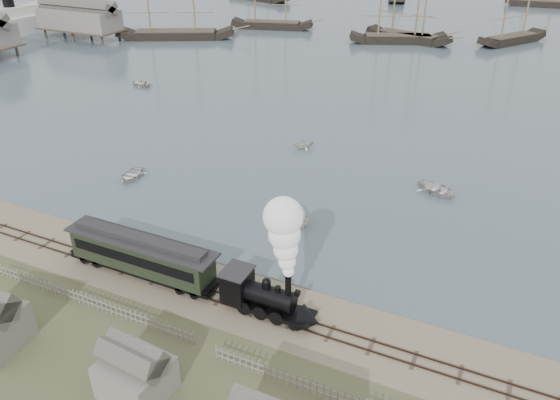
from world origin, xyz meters
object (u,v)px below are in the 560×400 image
at_px(passenger_coach, 142,254).
at_px(steamship, 9,7).
at_px(beached_dinghy, 180,263).
at_px(locomotive, 279,269).

height_order(passenger_coach, steamship, steamship).
xyz_separation_m(beached_dinghy, steamship, (-85.81, 59.60, 5.44)).
distance_m(beached_dinghy, steamship, 104.62).
bearing_deg(locomotive, steamship, 147.24).
bearing_deg(passenger_coach, beached_dinghy, 47.43).
bearing_deg(steamship, beached_dinghy, -117.37).
distance_m(locomotive, steamship, 114.15).
relative_size(passenger_coach, steamship, 0.26).
bearing_deg(steamship, passenger_coach, -118.98).
height_order(locomotive, steamship, steamship).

